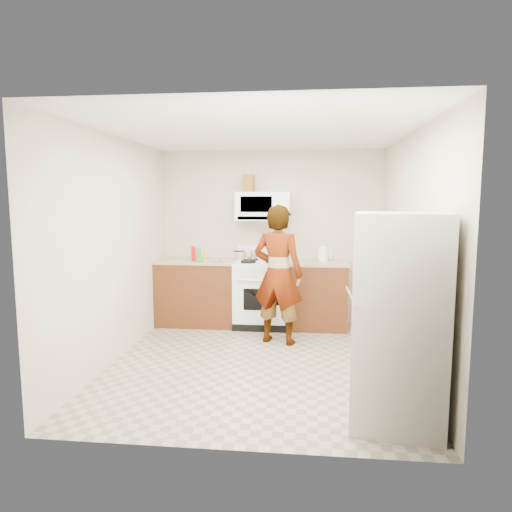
# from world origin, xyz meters

# --- Properties ---
(floor) EXTENTS (3.60, 3.60, 0.00)m
(floor) POSITION_xyz_m (0.00, 0.00, 0.00)
(floor) COLOR gray
(floor) RESTS_ON ground
(back_wall) EXTENTS (3.20, 0.02, 2.50)m
(back_wall) POSITION_xyz_m (0.00, 1.79, 1.25)
(back_wall) COLOR beige
(back_wall) RESTS_ON floor
(right_wall) EXTENTS (0.02, 3.60, 2.50)m
(right_wall) POSITION_xyz_m (1.59, 0.00, 1.25)
(right_wall) COLOR beige
(right_wall) RESTS_ON floor
(cabinet_left) EXTENTS (1.12, 0.62, 0.90)m
(cabinet_left) POSITION_xyz_m (-1.04, 1.49, 0.45)
(cabinet_left) COLOR #592915
(cabinet_left) RESTS_ON floor
(counter_left) EXTENTS (1.14, 0.64, 0.03)m
(counter_left) POSITION_xyz_m (-1.04, 1.49, 0.92)
(counter_left) COLOR tan
(counter_left) RESTS_ON cabinet_left
(cabinet_right) EXTENTS (0.80, 0.62, 0.90)m
(cabinet_right) POSITION_xyz_m (0.68, 1.49, 0.45)
(cabinet_right) COLOR #592915
(cabinet_right) RESTS_ON floor
(counter_right) EXTENTS (0.82, 0.64, 0.03)m
(counter_right) POSITION_xyz_m (0.68, 1.49, 0.92)
(counter_right) COLOR tan
(counter_right) RESTS_ON cabinet_right
(gas_range) EXTENTS (0.76, 0.65, 1.13)m
(gas_range) POSITION_xyz_m (-0.10, 1.48, 0.49)
(gas_range) COLOR white
(gas_range) RESTS_ON floor
(microwave) EXTENTS (0.76, 0.38, 0.40)m
(microwave) POSITION_xyz_m (-0.10, 1.61, 1.70)
(microwave) COLOR white
(microwave) RESTS_ON back_wall
(person) EXTENTS (0.73, 0.58, 1.74)m
(person) POSITION_xyz_m (0.17, 0.74, 0.87)
(person) COLOR tan
(person) RESTS_ON floor
(fridge) EXTENTS (0.79, 0.79, 1.70)m
(fridge) POSITION_xyz_m (1.24, -1.23, 0.85)
(fridge) COLOR beige
(fridge) RESTS_ON floor
(kettle) EXTENTS (0.15, 0.15, 0.18)m
(kettle) POSITION_xyz_m (0.75, 1.60, 1.03)
(kettle) COLOR white
(kettle) RESTS_ON counter_right
(jug) EXTENTS (0.17, 0.17, 0.24)m
(jug) POSITION_xyz_m (-0.30, 1.59, 2.02)
(jug) COLOR brown
(jug) RESTS_ON microwave
(saucepan) EXTENTS (0.26, 0.26, 0.12)m
(saucepan) POSITION_xyz_m (-0.28, 1.60, 1.01)
(saucepan) COLOR silver
(saucepan) RESTS_ON gas_range
(tray) EXTENTS (0.27, 0.20, 0.05)m
(tray) POSITION_xyz_m (0.09, 1.35, 0.96)
(tray) COLOR silver
(tray) RESTS_ON gas_range
(bottle_spray) EXTENTS (0.08, 0.08, 0.21)m
(bottle_spray) POSITION_xyz_m (-1.07, 1.40, 1.04)
(bottle_spray) COLOR red
(bottle_spray) RESTS_ON counter_left
(bottle_hot_sauce) EXTENTS (0.07, 0.07, 0.15)m
(bottle_hot_sauce) POSITION_xyz_m (-0.88, 1.27, 1.01)
(bottle_hot_sauce) COLOR orange
(bottle_hot_sauce) RESTS_ON counter_left
(bottle_green_cap) EXTENTS (0.07, 0.07, 0.20)m
(bottle_green_cap) POSITION_xyz_m (-0.95, 1.22, 1.04)
(bottle_green_cap) COLOR green
(bottle_green_cap) RESTS_ON counter_left
(pot_lid) EXTENTS (0.30, 0.30, 0.01)m
(pot_lid) POSITION_xyz_m (-0.66, 1.28, 0.94)
(pot_lid) COLOR silver
(pot_lid) RESTS_ON counter_left
(broom) EXTENTS (0.17, 0.25, 1.29)m
(broom) POSITION_xyz_m (1.59, 1.11, 0.65)
(broom) COLOR silver
(broom) RESTS_ON floor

